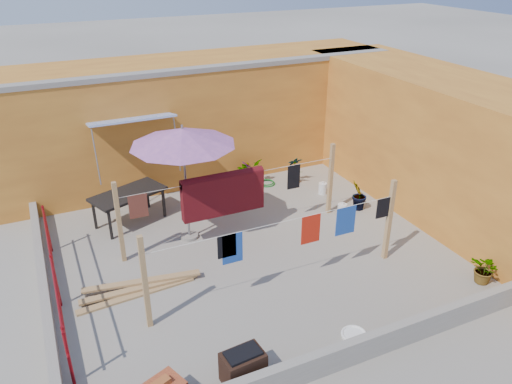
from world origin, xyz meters
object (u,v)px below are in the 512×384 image
white_basin (354,335)px  outdoor_table (128,196)px  brazier (243,367)px  water_jug_b (323,188)px  green_hose (267,183)px  water_jug_a (342,210)px  patio_umbrella (183,138)px  plant_back_a (249,172)px

white_basin → outdoor_table: bearing=115.1°
outdoor_table → brazier: 5.59m
brazier → water_jug_b: size_ratio=1.90×
brazier → green_hose: bearing=61.2°
water_jug_a → water_jug_b: (0.21, 1.25, -0.01)m
patio_umbrella → green_hose: bearing=32.8°
patio_umbrella → water_jug_a: 4.35m
brazier → water_jug_a: brazier is taller
plant_back_a → brazier: bearing=-114.7°
outdoor_table → water_jug_a: size_ratio=5.18×
water_jug_b → patio_umbrella: bearing=-170.4°
patio_umbrella → water_jug_a: (3.69, -0.59, -2.22)m
water_jug_b → green_hose: water_jug_b is taller
brazier → water_jug_b: (4.44, 4.96, -0.12)m
white_basin → plant_back_a: plant_back_a is taller
outdoor_table → water_jug_b: bearing=-6.8°
outdoor_table → white_basin: bearing=-64.9°
plant_back_a → green_hose: bearing=-23.2°
patio_umbrella → brazier: 4.82m
water_jug_a → brazier: bearing=-138.7°
outdoor_table → water_jug_b: size_ratio=5.39×
outdoor_table → plant_back_a: outdoor_table is taller
white_basin → water_jug_a: bearing=59.2°
water_jug_a → plant_back_a: (-1.32, 2.60, 0.20)m
outdoor_table → brazier: bearing=-84.9°
patio_umbrella → plant_back_a: (2.36, 2.01, -2.02)m
water_jug_b → green_hose: (-1.08, 1.15, -0.12)m
outdoor_table → plant_back_a: bearing=12.6°
outdoor_table → white_basin: 6.07m
water_jug_a → plant_back_a: bearing=117.0°
outdoor_table → water_jug_b: outdoor_table is taller
patio_umbrella → water_jug_b: (3.90, 0.66, -2.23)m
brazier → green_hose: (3.36, 6.12, -0.24)m
brazier → plant_back_a: plant_back_a is taller
brazier → patio_umbrella: bearing=82.8°
brazier → water_jug_a: bearing=41.3°
outdoor_table → green_hose: size_ratio=3.98×
outdoor_table → plant_back_a: size_ratio=2.57×
white_basin → plant_back_a: bearing=82.3°
white_basin → patio_umbrella: bearing=109.8°
outdoor_table → green_hose: outdoor_table is taller
patio_umbrella → water_jug_b: size_ratio=8.15×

